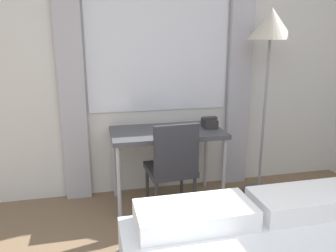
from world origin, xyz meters
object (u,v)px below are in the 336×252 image
(desk, at_px, (167,137))
(desk_chair, at_px, (172,165))
(telephone, at_px, (209,123))
(book, at_px, (173,131))
(standing_lamp, at_px, (270,36))

(desk, relative_size, desk_chair, 1.17)
(desk, bearing_deg, telephone, 1.65)
(desk_chair, height_order, book, desk_chair)
(desk_chair, distance_m, telephone, 0.60)
(desk, height_order, desk_chair, desk_chair)
(telephone, height_order, book, telephone)
(standing_lamp, xyz_separation_m, book, (-0.93, -0.04, -0.84))
(standing_lamp, bearing_deg, telephone, 176.49)
(standing_lamp, bearing_deg, book, -177.59)
(desk, height_order, telephone, telephone)
(telephone, bearing_deg, standing_lamp, -3.51)
(desk, xyz_separation_m, standing_lamp, (0.97, -0.02, 0.92))
(desk_chair, bearing_deg, standing_lamp, 12.16)
(desk, xyz_separation_m, book, (0.04, -0.06, 0.08))
(standing_lamp, height_order, book, standing_lamp)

